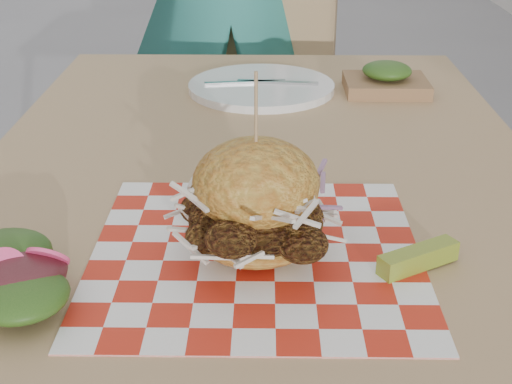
% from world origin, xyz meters
% --- Properties ---
extents(patio_table, '(0.80, 1.20, 0.75)m').
position_xyz_m(patio_table, '(0.07, 0.00, 0.67)').
color(patio_table, tan).
rests_on(patio_table, ground).
extents(patio_chair, '(0.50, 0.51, 0.95)m').
position_xyz_m(patio_chair, '(0.09, 1.04, 0.55)').
color(patio_chair, tan).
rests_on(patio_chair, ground).
extents(paper_liner, '(0.36, 0.36, 0.00)m').
position_xyz_m(paper_liner, '(0.06, -0.25, 0.75)').
color(paper_liner, red).
rests_on(paper_liner, patio_table).
extents(sandwich, '(0.18, 0.18, 0.20)m').
position_xyz_m(sandwich, '(0.06, -0.25, 0.81)').
color(sandwich, gold).
rests_on(sandwich, paper_liner).
extents(pickle_spear, '(0.09, 0.07, 0.02)m').
position_xyz_m(pickle_spear, '(0.24, -0.28, 0.76)').
color(pickle_spear, olive).
rests_on(pickle_spear, paper_liner).
extents(side_salad, '(0.14, 0.14, 0.05)m').
position_xyz_m(side_salad, '(-0.16, -0.34, 0.76)').
color(side_salad, '#3F1419').
rests_on(side_salad, patio_table).
extents(place_setting, '(0.27, 0.27, 0.02)m').
position_xyz_m(place_setting, '(0.07, 0.34, 0.76)').
color(place_setting, white).
rests_on(place_setting, patio_table).
extents(kraft_tray, '(0.15, 0.12, 0.06)m').
position_xyz_m(kraft_tray, '(0.30, 0.34, 0.77)').
color(kraft_tray, olive).
rests_on(kraft_tray, patio_table).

